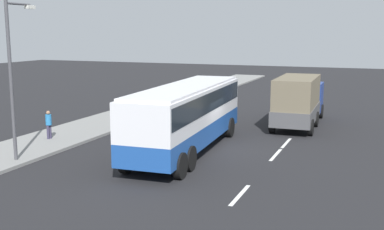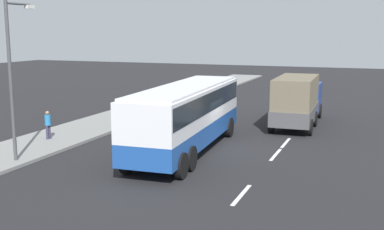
# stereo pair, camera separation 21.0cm
# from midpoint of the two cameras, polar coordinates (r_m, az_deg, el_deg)

# --- Properties ---
(ground_plane) EXTENTS (120.00, 120.00, 0.00)m
(ground_plane) POSITION_cam_midpoint_polar(r_m,az_deg,el_deg) (24.30, 3.30, -4.10)
(ground_plane) COLOR black
(sidewalk_curb) EXTENTS (80.00, 4.00, 0.15)m
(sidewalk_curb) POSITION_cam_midpoint_polar(r_m,az_deg,el_deg) (28.38, -14.18, -2.19)
(sidewalk_curb) COLOR gray
(sidewalk_curb) RESTS_ON ground_plane
(lane_centreline) EXTENTS (35.38, 0.16, 0.01)m
(lane_centreline) POSITION_cam_midpoint_polar(r_m,az_deg,el_deg) (23.25, 10.14, -4.89)
(lane_centreline) COLOR white
(lane_centreline) RESTS_ON ground_plane
(coach_bus) EXTENTS (11.20, 3.27, 3.31)m
(coach_bus) POSITION_cam_midpoint_polar(r_m,az_deg,el_deg) (23.37, -0.36, 0.50)
(coach_bus) COLOR #1E4C9E
(coach_bus) RESTS_ON ground_plane
(cargo_truck) EXTENTS (7.87, 2.69, 3.17)m
(cargo_truck) POSITION_cam_midpoint_polar(r_m,az_deg,el_deg) (30.76, 12.88, 1.84)
(cargo_truck) COLOR navy
(cargo_truck) RESTS_ON ground_plane
(pedestrian_near_curb) EXTENTS (0.32, 0.32, 1.61)m
(pedestrian_near_curb) POSITION_cam_midpoint_polar(r_m,az_deg,el_deg) (34.89, -4.47, 1.98)
(pedestrian_near_curb) COLOR #38334C
(pedestrian_near_curb) RESTS_ON sidewalk_curb
(pedestrian_at_crossing) EXTENTS (0.32, 0.32, 1.55)m
(pedestrian_at_crossing) POSITION_cam_midpoint_polar(r_m,az_deg,el_deg) (26.85, -16.62, -0.91)
(pedestrian_at_crossing) COLOR #38334C
(pedestrian_at_crossing) RESTS_ON sidewalk_curb
(street_lamp) EXTENTS (1.84, 0.24, 7.12)m
(street_lamp) POSITION_cam_midpoint_polar(r_m,az_deg,el_deg) (22.61, -20.43, 5.13)
(street_lamp) COLOR #47474C
(street_lamp) RESTS_ON sidewalk_curb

